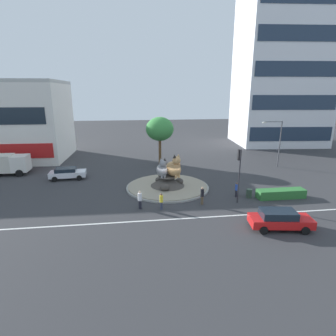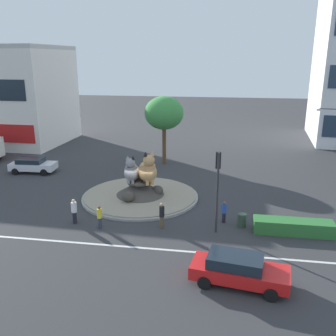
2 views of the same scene
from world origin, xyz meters
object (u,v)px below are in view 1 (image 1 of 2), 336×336
(broadleaf_tree_behind_island, at_px, (160,129))
(streetlight_arm, at_px, (278,140))
(cat_statue_calico, at_px, (174,168))
(traffic_light_mast, at_px, (239,166))
(pedestrian_black_shirt, at_px, (202,195))
(cat_statue_grey, at_px, (162,169))
(pedestrian_yellow_shirt, at_px, (161,201))
(sedan_on_far_lane, at_px, (280,219))
(delivery_box_truck, at_px, (2,164))
(hatchback_near_shophouse, at_px, (67,173))
(litter_bin, at_px, (249,193))
(office_tower, at_px, (283,56))
(pedestrian_blue_shirt, at_px, (237,189))
(pedestrian_white_shirt, at_px, (140,199))

(broadleaf_tree_behind_island, bearing_deg, streetlight_arm, -10.98)
(cat_statue_calico, distance_m, streetlight_arm, 17.63)
(cat_statue_calico, distance_m, traffic_light_mast, 7.49)
(pedestrian_black_shirt, bearing_deg, cat_statue_grey, -168.02)
(streetlight_arm, distance_m, pedestrian_yellow_shirt, 22.37)
(streetlight_arm, height_order, sedan_on_far_lane, streetlight_arm)
(cat_statue_calico, bearing_deg, delivery_box_truck, -135.14)
(cat_statue_calico, relative_size, hatchback_near_shophouse, 0.66)
(sedan_on_far_lane, distance_m, hatchback_near_shophouse, 24.99)
(sedan_on_far_lane, xyz_separation_m, hatchback_near_shophouse, (-19.43, 15.71, -0.05))
(broadleaf_tree_behind_island, xyz_separation_m, litter_bin, (7.66, -14.25, -4.89))
(sedan_on_far_lane, distance_m, litter_bin, 6.69)
(delivery_box_truck, bearing_deg, traffic_light_mast, -27.29)
(streetlight_arm, bearing_deg, office_tower, -110.81)
(delivery_box_truck, relative_size, litter_bin, 7.15)
(delivery_box_truck, bearing_deg, sedan_on_far_lane, -35.00)
(traffic_light_mast, relative_size, broadleaf_tree_behind_island, 0.75)
(office_tower, relative_size, broadleaf_tree_behind_island, 4.90)
(traffic_light_mast, bearing_deg, litter_bin, -67.80)
(pedestrian_black_shirt, bearing_deg, delivery_box_truck, -140.51)
(pedestrian_black_shirt, height_order, sedan_on_far_lane, pedestrian_black_shirt)
(streetlight_arm, height_order, pedestrian_blue_shirt, streetlight_arm)
(pedestrian_yellow_shirt, bearing_deg, hatchback_near_shophouse, -104.53)
(traffic_light_mast, relative_size, sedan_on_far_lane, 1.06)
(pedestrian_black_shirt, bearing_deg, hatchback_near_shophouse, -146.02)
(streetlight_arm, xyz_separation_m, pedestrian_blue_shirt, (-10.03, -10.63, -3.14))
(cat_statue_calico, xyz_separation_m, litter_bin, (7.19, -3.89, -1.92))
(traffic_light_mast, bearing_deg, streetlight_arm, -50.00)
(cat_statue_calico, height_order, traffic_light_mast, traffic_light_mast)
(cat_statue_calico, xyz_separation_m, streetlight_arm, (16.03, 7.16, 1.58))
(pedestrian_white_shirt, bearing_deg, litter_bin, -72.12)
(streetlight_arm, distance_m, sedan_on_far_lane, 20.22)
(cat_statue_grey, height_order, sedan_on_far_lane, cat_statue_grey)
(cat_statue_calico, height_order, litter_bin, cat_statue_calico)
(pedestrian_black_shirt, relative_size, hatchback_near_shophouse, 0.40)
(cat_statue_calico, bearing_deg, hatchback_near_shophouse, -136.64)
(pedestrian_white_shirt, relative_size, pedestrian_yellow_shirt, 1.11)
(broadleaf_tree_behind_island, height_order, pedestrian_yellow_shirt, broadleaf_tree_behind_island)
(office_tower, relative_size, pedestrian_blue_shirt, 22.57)
(pedestrian_black_shirt, xyz_separation_m, hatchback_near_shophouse, (-14.61, 10.11, -0.18))
(litter_bin, bearing_deg, sedan_on_far_lane, -93.46)
(pedestrian_black_shirt, bearing_deg, traffic_light_mast, 69.42)
(cat_statue_calico, relative_size, traffic_light_mast, 0.56)
(office_tower, xyz_separation_m, litter_bin, (-18.64, -29.46, -16.93))
(cat_statue_grey, relative_size, pedestrian_blue_shirt, 1.46)
(pedestrian_white_shirt, relative_size, pedestrian_black_shirt, 0.99)
(sedan_on_far_lane, height_order, litter_bin, sedan_on_far_lane)
(cat_statue_calico, bearing_deg, pedestrian_white_shirt, -62.07)
(cat_statue_grey, relative_size, litter_bin, 2.50)
(streetlight_arm, bearing_deg, pedestrian_blue_shirt, 53.88)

